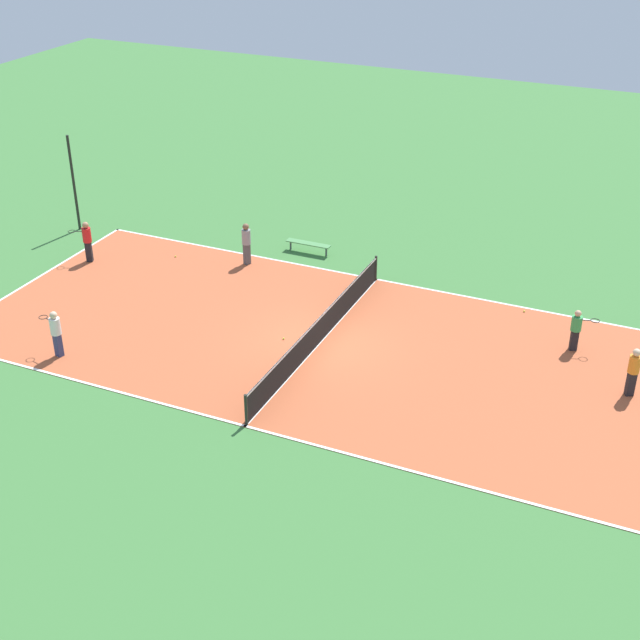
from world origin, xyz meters
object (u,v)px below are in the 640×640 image
Objects in this scene: fence_post_back_right at (74,183)px; player_far_white at (56,331)px; bench at (308,244)px; tennis_ball_near_net at (176,256)px; player_center_orange at (634,369)px; player_baseline_gray at (246,241)px; player_far_green at (576,328)px; tennis_net at (320,329)px; player_coach_red at (87,239)px; tennis_ball_midcourt at (284,339)px; tennis_ball_left_sideline at (524,311)px.

player_far_white is at bearing -145.98° from fence_post_back_right.
bench is 5.58m from tennis_ball_near_net.
player_center_orange is (-5.77, -13.78, 0.58)m from bench.
player_baseline_gray is 26.03× the size of tennis_ball_near_net.
tennis_ball_near_net is at bearing 140.57° from player_center_orange.
player_far_green reaches higher than bench.
tennis_net is 6.47× the size of player_far_white.
player_far_white is at bearing 96.37° from player_coach_red.
tennis_ball_midcourt is 9.06m from tennis_ball_left_sideline.
player_baseline_gray is at bearing -91.39° from fence_post_back_right.
bench is 12.24m from player_far_green.
player_far_white is (-5.38, 17.93, 0.01)m from player_center_orange.
player_baseline_gray reaches higher than tennis_ball_left_sideline.
player_coach_red is 21.71m from player_center_orange.
tennis_net is 7.13m from player_baseline_gray.
player_coach_red is (2.23, 11.44, 0.47)m from tennis_net.
tennis_net is 6.51× the size of player_center_orange.
player_coach_red reaches higher than tennis_ball_left_sideline.
player_center_orange is at bearing 157.30° from bench.
tennis_ball_near_net is 6.00m from fence_post_back_right.
player_coach_red is 1.04× the size of player_center_orange.
tennis_net reaches higher than tennis_ball_midcourt.
player_center_orange is 0.39× the size of fence_post_back_right.
player_far_white reaches higher than bench.
player_far_green is 19.58m from player_coach_red.
fence_post_back_right is at bearing 81.17° from tennis_ball_near_net.
tennis_ball_near_net is at bearing 129.48° from player_baseline_gray.
tennis_ball_midcourt is 1.00× the size of tennis_ball_near_net.
player_far_green reaches higher than tennis_ball_midcourt.
tennis_ball_near_net is 0.02× the size of fence_post_back_right.
player_far_green is at bearing -69.19° from tennis_net.
player_far_green is at bearing 104.62° from player_center_orange.
bench is 10.73m from fence_post_back_right.
tennis_ball_midcourt is 0.02× the size of fence_post_back_right.
player_coach_red is at bearing 29.72° from bench.
tennis_ball_midcourt is at bearing 127.10° from tennis_ball_left_sideline.
tennis_ball_left_sideline is (2.03, 2.14, -0.82)m from player_far_green.
tennis_ball_midcourt is at bearing 108.08° from bench.
player_center_orange is 18.92m from tennis_ball_near_net.
tennis_ball_midcourt is at bearing 142.81° from player_coach_red.
tennis_net reaches higher than tennis_ball_left_sideline.
player_baseline_gray is 9.38m from player_far_white.
tennis_net is 8.89m from player_far_white.
tennis_net is 1.38m from tennis_ball_midcourt.
player_far_white reaches higher than player_far_green.
tennis_ball_midcourt is at bearing 156.38° from player_center_orange.
bench is 28.76× the size of tennis_ball_near_net.
tennis_net is at bearing 130.51° from tennis_ball_left_sideline.
tennis_ball_midcourt is (4.07, -6.45, -0.93)m from player_far_white.
tennis_ball_near_net is (-0.66, 3.04, -0.98)m from player_baseline_gray.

